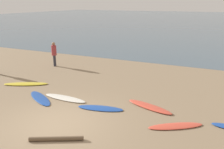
# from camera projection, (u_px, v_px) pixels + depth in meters

# --- Properties ---
(ground_plane) EXTENTS (120.00, 120.00, 0.20)m
(ground_plane) POSITION_uv_depth(u_px,v_px,m) (141.00, 65.00, 17.85)
(ground_plane) COLOR #8C7559
(ground_plane) RESTS_ON ground
(ocean_water) EXTENTS (140.00, 100.00, 0.01)m
(ocean_water) POSITION_uv_depth(u_px,v_px,m) (203.00, 19.00, 61.79)
(ocean_water) COLOR #475B6B
(ocean_water) RESTS_ON ground
(surfboard_2) EXTENTS (2.43, 1.58, 0.08)m
(surfboard_2) POSITION_uv_depth(u_px,v_px,m) (26.00, 84.00, 13.41)
(surfboard_2) COLOR yellow
(surfboard_2) RESTS_ON ground
(surfboard_3) EXTENTS (2.16, 1.61, 0.06)m
(surfboard_3) POSITION_uv_depth(u_px,v_px,m) (40.00, 98.00, 11.47)
(surfboard_3) COLOR #1E479E
(surfboard_3) RESTS_ON ground
(surfboard_4) EXTENTS (2.31, 0.63, 0.08)m
(surfboard_4) POSITION_uv_depth(u_px,v_px,m) (65.00, 98.00, 11.45)
(surfboard_4) COLOR silver
(surfboard_4) RESTS_ON ground
(surfboard_5) EXTENTS (2.07, 0.99, 0.06)m
(surfboard_5) POSITION_uv_depth(u_px,v_px,m) (100.00, 108.00, 10.39)
(surfboard_5) COLOR #1E479E
(surfboard_5) RESTS_ON ground
(surfboard_6) EXTENTS (2.28, 1.21, 0.10)m
(surfboard_6) POSITION_uv_depth(u_px,v_px,m) (149.00, 107.00, 10.50)
(surfboard_6) COLOR #D84C38
(surfboard_6) RESTS_ON ground
(surfboard_7) EXTENTS (2.01, 1.54, 0.06)m
(surfboard_7) POSITION_uv_depth(u_px,v_px,m) (176.00, 126.00, 8.89)
(surfboard_7) COLOR #D84C38
(surfboard_7) RESTS_ON ground
(person_0) EXTENTS (0.35, 0.35, 1.72)m
(person_0) POSITION_uv_depth(u_px,v_px,m) (54.00, 52.00, 16.97)
(person_0) COLOR #2D2D38
(person_0) RESTS_ON ground
(driftwood_log) EXTENTS (1.67, 0.95, 0.15)m
(driftwood_log) POSITION_uv_depth(u_px,v_px,m) (56.00, 139.00, 8.00)
(driftwood_log) COLOR brown
(driftwood_log) RESTS_ON ground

